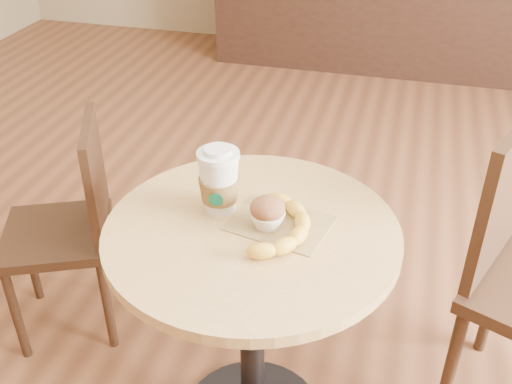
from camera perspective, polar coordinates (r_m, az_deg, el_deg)
cafe_table at (r=1.61m, az=-0.38°, el=-9.29°), size 0.74×0.74×0.75m
chair_left at (r=2.12m, az=-17.17°, el=-2.81°), size 0.47×0.47×0.80m
kraft_bag at (r=1.49m, az=2.27°, el=-2.98°), size 0.27×0.23×0.00m
coffee_cup at (r=1.51m, az=-3.53°, el=0.89°), size 0.11×0.11×0.18m
muffin at (r=1.46m, az=1.10°, el=-1.97°), size 0.09×0.09×0.08m
banana at (r=1.45m, az=2.84°, el=-3.32°), size 0.17×0.30×0.04m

